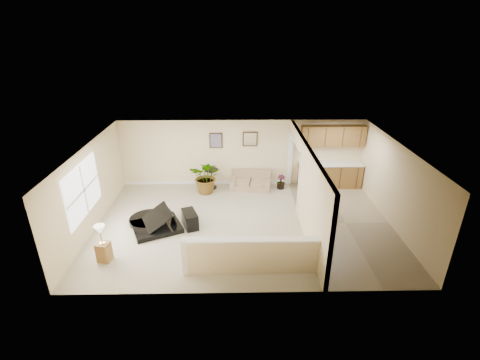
{
  "coord_description": "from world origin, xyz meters",
  "views": [
    {
      "loc": [
        -0.28,
        -9.22,
        5.63
      ],
      "look_at": [
        -0.12,
        0.4,
        1.31
      ],
      "focal_mm": 26.0,
      "sensor_mm": 36.0,
      "label": 1
    }
  ],
  "objects_px": {
    "palm_plant": "(207,177)",
    "lamp_stand": "(103,246)",
    "small_plant": "(281,183)",
    "loveseat": "(251,180)",
    "accent_table": "(211,176)",
    "piano": "(155,211)",
    "piano_bench": "(190,219)"
  },
  "relations": [
    {
      "from": "piano_bench",
      "to": "palm_plant",
      "type": "relative_size",
      "value": 0.54
    },
    {
      "from": "piano_bench",
      "to": "small_plant",
      "type": "height_order",
      "value": "small_plant"
    },
    {
      "from": "accent_table",
      "to": "palm_plant",
      "type": "relative_size",
      "value": 0.56
    },
    {
      "from": "piano",
      "to": "small_plant",
      "type": "xyz_separation_m",
      "value": [
        4.12,
        2.63,
        -0.31
      ]
    },
    {
      "from": "piano",
      "to": "accent_table",
      "type": "xyz_separation_m",
      "value": [
        1.53,
        2.72,
        -0.06
      ]
    },
    {
      "from": "palm_plant",
      "to": "piano_bench",
      "type": "bearing_deg",
      "value": -98.89
    },
    {
      "from": "loveseat",
      "to": "palm_plant",
      "type": "xyz_separation_m",
      "value": [
        -1.6,
        -0.39,
        0.3
      ]
    },
    {
      "from": "loveseat",
      "to": "accent_table",
      "type": "height_order",
      "value": "loveseat"
    },
    {
      "from": "piano_bench",
      "to": "palm_plant",
      "type": "distance_m",
      "value": 2.4
    },
    {
      "from": "small_plant",
      "to": "lamp_stand",
      "type": "relative_size",
      "value": 0.51
    },
    {
      "from": "small_plant",
      "to": "lamp_stand",
      "type": "distance_m",
      "value": 6.67
    },
    {
      "from": "small_plant",
      "to": "accent_table",
      "type": "bearing_deg",
      "value": 177.99
    },
    {
      "from": "small_plant",
      "to": "lamp_stand",
      "type": "bearing_deg",
      "value": -140.15
    },
    {
      "from": "palm_plant",
      "to": "lamp_stand",
      "type": "relative_size",
      "value": 1.28
    },
    {
      "from": "palm_plant",
      "to": "piano",
      "type": "bearing_deg",
      "value": -120.76
    },
    {
      "from": "piano_bench",
      "to": "accent_table",
      "type": "distance_m",
      "value": 2.78
    },
    {
      "from": "accent_table",
      "to": "lamp_stand",
      "type": "distance_m",
      "value": 5.05
    },
    {
      "from": "loveseat",
      "to": "accent_table",
      "type": "distance_m",
      "value": 1.47
    },
    {
      "from": "piano",
      "to": "small_plant",
      "type": "bearing_deg",
      "value": 8.07
    },
    {
      "from": "piano",
      "to": "palm_plant",
      "type": "distance_m",
      "value": 2.73
    },
    {
      "from": "palm_plant",
      "to": "lamp_stand",
      "type": "xyz_separation_m",
      "value": [
        -2.4,
        -3.99,
        -0.18
      ]
    },
    {
      "from": "piano_bench",
      "to": "lamp_stand",
      "type": "height_order",
      "value": "lamp_stand"
    },
    {
      "from": "lamp_stand",
      "to": "piano",
      "type": "bearing_deg",
      "value": 58.67
    },
    {
      "from": "piano_bench",
      "to": "loveseat",
      "type": "bearing_deg",
      "value": 54.27
    },
    {
      "from": "loveseat",
      "to": "small_plant",
      "type": "distance_m",
      "value": 1.14
    },
    {
      "from": "piano_bench",
      "to": "loveseat",
      "type": "relative_size",
      "value": 0.46
    },
    {
      "from": "loveseat",
      "to": "lamp_stand",
      "type": "height_order",
      "value": "lamp_stand"
    },
    {
      "from": "palm_plant",
      "to": "small_plant",
      "type": "xyz_separation_m",
      "value": [
        2.73,
        0.29,
        -0.39
      ]
    },
    {
      "from": "loveseat",
      "to": "palm_plant",
      "type": "height_order",
      "value": "palm_plant"
    },
    {
      "from": "piano_bench",
      "to": "lamp_stand",
      "type": "xyz_separation_m",
      "value": [
        -2.03,
        -1.65,
        0.2
      ]
    },
    {
      "from": "loveseat",
      "to": "palm_plant",
      "type": "relative_size",
      "value": 1.18
    },
    {
      "from": "palm_plant",
      "to": "small_plant",
      "type": "height_order",
      "value": "palm_plant"
    }
  ]
}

